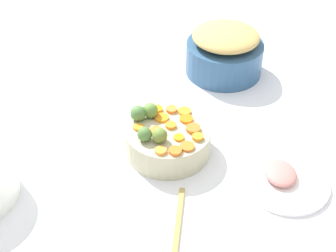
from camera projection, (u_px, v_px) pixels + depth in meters
The scene contains 25 objects.
tabletop at pixel (166, 161), 1.28m from camera, with size 2.40×2.40×0.02m, color white.
serving_bowl_carrots at pixel (168, 140), 1.27m from camera, with size 0.23×0.23×0.08m, color #B7B390.
metal_pot at pixel (224, 58), 1.58m from camera, with size 0.26×0.26×0.11m, color #2D527A.
stuffing_mound at pixel (226, 36), 1.52m from camera, with size 0.22×0.22×0.05m, color tan.
carrot_slice_0 at pixel (138, 127), 1.25m from camera, with size 0.03×0.03×0.01m, color orange.
carrot_slice_1 at pixel (171, 126), 1.25m from camera, with size 0.03×0.03×0.01m, color orange.
carrot_slice_2 at pixel (161, 151), 1.18m from camera, with size 0.03×0.03×0.01m, color orange.
carrot_slice_3 at pixel (179, 138), 1.22m from camera, with size 0.03×0.03×0.01m, color orange.
carrot_slice_4 at pixel (157, 109), 1.31m from camera, with size 0.03×0.03×0.01m, color orange.
carrot_slice_5 at pixel (185, 111), 1.30m from camera, with size 0.04×0.04×0.01m, color orange.
carrot_slice_6 at pixel (198, 137), 1.22m from camera, with size 0.03×0.03×0.01m, color orange.
carrot_slice_7 at pixel (187, 146), 1.19m from camera, with size 0.04×0.04×0.01m, color orange.
carrot_slice_8 at pixel (162, 118), 1.28m from camera, with size 0.04×0.04×0.01m, color orange.
carrot_slice_9 at pixel (156, 131), 1.24m from camera, with size 0.03×0.03×0.01m, color orange.
carrot_slice_10 at pixel (175, 151), 1.18m from camera, with size 0.03×0.03×0.01m, color orange.
carrot_slice_11 at pixel (186, 119), 1.28m from camera, with size 0.04×0.04×0.01m, color orange.
carrot_slice_12 at pixel (193, 129), 1.24m from camera, with size 0.04×0.04×0.01m, color orange.
carrot_slice_13 at pixel (172, 110), 1.31m from camera, with size 0.03×0.03×0.01m, color orange.
brussels_sprout_0 at pixel (138, 113), 1.27m from camera, with size 0.04×0.04×0.04m, color #4E793F.
brussels_sprout_1 at pixel (145, 134), 1.20m from camera, with size 0.04×0.04×0.04m, color #4A7136.
brussels_sprout_2 at pixel (160, 135), 1.20m from camera, with size 0.04×0.04×0.04m, color olive.
brussels_sprout_3 at pixel (150, 110), 1.28m from camera, with size 0.04×0.04×0.04m, color #5C833C.
wooden_spoon at pixel (175, 252), 1.04m from camera, with size 0.28×0.10×0.01m.
ham_plate at pixel (286, 183), 1.20m from camera, with size 0.22×0.22×0.01m, color white.
ham_slice_main at pixel (280, 173), 1.20m from camera, with size 0.10×0.08×0.03m, color tan.
Camera 1 is at (-0.92, 0.13, 0.90)m, focal length 50.20 mm.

